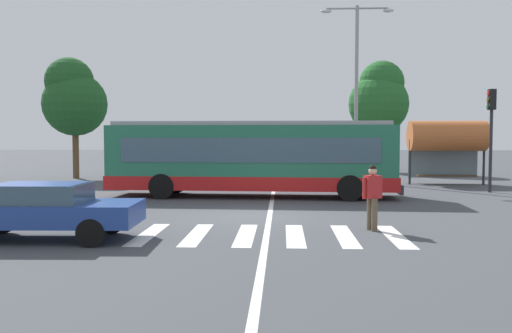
# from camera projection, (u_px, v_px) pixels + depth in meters

# --- Properties ---
(ground_plane) EXTENTS (160.00, 160.00, 0.00)m
(ground_plane) POSITION_uv_depth(u_px,v_px,m) (255.00, 216.00, 16.72)
(ground_plane) COLOR #424449
(city_transit_bus) EXTENTS (11.75, 3.11, 3.06)m
(city_transit_bus) POSITION_uv_depth(u_px,v_px,m) (252.00, 158.00, 21.96)
(city_transit_bus) COLOR black
(city_transit_bus) RESTS_ON ground_plane
(pedestrian_crossing_street) EXTENTS (0.55, 0.39, 1.72)m
(pedestrian_crossing_street) POSITION_uv_depth(u_px,v_px,m) (372.00, 194.00, 14.11)
(pedestrian_crossing_street) COLOR brown
(pedestrian_crossing_street) RESTS_ON ground_plane
(foreground_sedan) EXTENTS (4.56, 2.00, 1.35)m
(foreground_sedan) POSITION_uv_depth(u_px,v_px,m) (42.00, 208.00, 12.84)
(foreground_sedan) COLOR black
(foreground_sedan) RESTS_ON ground_plane
(parked_car_teal) EXTENTS (1.95, 4.54, 1.35)m
(parked_car_teal) POSITION_uv_depth(u_px,v_px,m) (192.00, 164.00, 32.54)
(parked_car_teal) COLOR black
(parked_car_teal) RESTS_ON ground_plane
(parked_car_silver) EXTENTS (2.31, 4.67, 1.35)m
(parked_car_silver) POSITION_uv_depth(u_px,v_px,m) (239.00, 165.00, 32.22)
(parked_car_silver) COLOR black
(parked_car_silver) RESTS_ON ground_plane
(parked_car_red) EXTENTS (2.19, 4.64, 1.35)m
(parked_car_red) POSITION_uv_depth(u_px,v_px,m) (285.00, 165.00, 31.51)
(parked_car_red) COLOR black
(parked_car_red) RESTS_ON ground_plane
(parked_car_champagne) EXTENTS (2.01, 4.57, 1.35)m
(parked_car_champagne) POSITION_uv_depth(u_px,v_px,m) (328.00, 165.00, 31.99)
(parked_car_champagne) COLOR black
(parked_car_champagne) RESTS_ON ground_plane
(traffic_light_far_corner) EXTENTS (0.33, 0.32, 4.52)m
(traffic_light_far_corner) POSITION_uv_depth(u_px,v_px,m) (491.00, 123.00, 23.60)
(traffic_light_far_corner) COLOR #28282B
(traffic_light_far_corner) RESTS_ON ground_plane
(bus_stop_shelter) EXTENTS (3.83, 1.54, 3.25)m
(bus_stop_shelter) POSITION_uv_depth(u_px,v_px,m) (447.00, 137.00, 27.44)
(bus_stop_shelter) COLOR #28282B
(bus_stop_shelter) RESTS_ON ground_plane
(twin_arm_street_lamp) EXTENTS (3.89, 0.32, 9.44)m
(twin_arm_street_lamp) POSITION_uv_depth(u_px,v_px,m) (356.00, 76.00, 29.02)
(twin_arm_street_lamp) COLOR #939399
(twin_arm_street_lamp) RESTS_ON ground_plane
(background_tree_left) EXTENTS (3.72, 3.72, 7.04)m
(background_tree_left) POSITION_uv_depth(u_px,v_px,m) (73.00, 98.00, 31.45)
(background_tree_left) COLOR brown
(background_tree_left) RESTS_ON ground_plane
(background_tree_right) EXTENTS (4.18, 4.18, 7.75)m
(background_tree_right) POSITION_uv_depth(u_px,v_px,m) (379.00, 98.00, 37.74)
(background_tree_right) COLOR brown
(background_tree_right) RESTS_ON ground_plane
(crosswalk_painted_stripes) EXTENTS (6.61, 3.13, 0.01)m
(crosswalk_painted_stripes) POSITION_uv_depth(u_px,v_px,m) (270.00, 235.00, 13.45)
(crosswalk_painted_stripes) COLOR silver
(crosswalk_painted_stripes) RESTS_ON ground_plane
(lane_center_line) EXTENTS (0.16, 24.00, 0.01)m
(lane_center_line) POSITION_uv_depth(u_px,v_px,m) (271.00, 207.00, 18.69)
(lane_center_line) COLOR silver
(lane_center_line) RESTS_ON ground_plane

